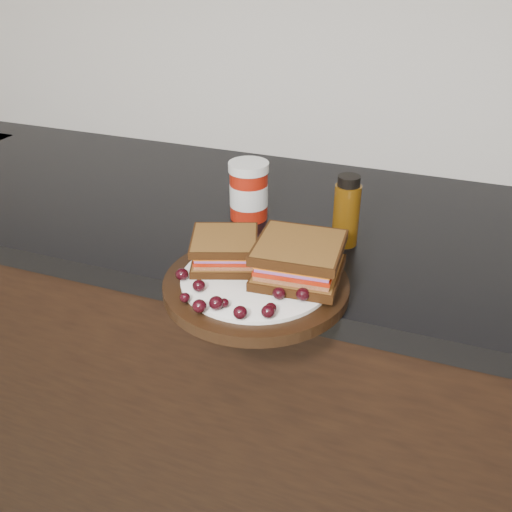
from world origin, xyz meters
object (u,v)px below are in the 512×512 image
at_px(oil_bottle, 346,211).
at_px(sandwich_left, 225,250).
at_px(plate, 256,285).
at_px(condiment_jar, 249,191).

bearing_deg(oil_bottle, sandwich_left, -130.87).
relative_size(plate, condiment_jar, 2.55).
bearing_deg(plate, oil_bottle, 65.22).
height_order(plate, condiment_jar, condiment_jar).
xyz_separation_m(plate, sandwich_left, (-0.06, 0.02, 0.04)).
height_order(plate, oil_bottle, oil_bottle).
bearing_deg(oil_bottle, condiment_jar, 168.65).
xyz_separation_m(plate, oil_bottle, (0.09, 0.20, 0.05)).
bearing_deg(plate, condiment_jar, 113.66).
height_order(sandwich_left, oil_bottle, oil_bottle).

